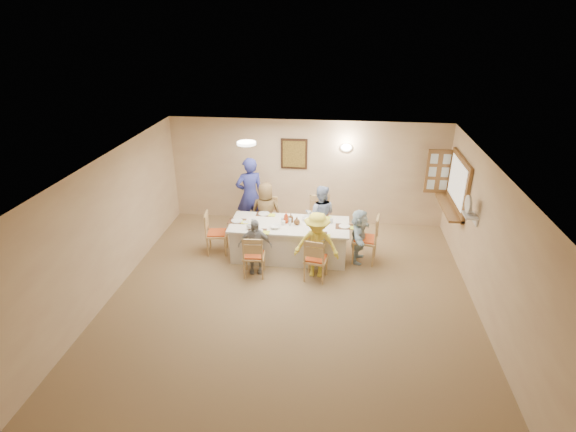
# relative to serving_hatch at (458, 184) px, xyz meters

# --- Properties ---
(ground) EXTENTS (7.00, 7.00, 0.00)m
(ground) POSITION_rel_serving_hatch_xyz_m (-3.21, -2.40, -1.50)
(ground) COLOR #9F7F58
(room_walls) EXTENTS (7.00, 7.00, 7.00)m
(room_walls) POSITION_rel_serving_hatch_xyz_m (-3.21, -2.40, 0.01)
(room_walls) COLOR tan
(room_walls) RESTS_ON ground
(wall_picture) EXTENTS (0.62, 0.05, 0.72)m
(wall_picture) POSITION_rel_serving_hatch_xyz_m (-3.51, 1.06, 0.20)
(wall_picture) COLOR #3C2215
(wall_picture) RESTS_ON room_walls
(wall_sconce) EXTENTS (0.26, 0.09, 0.18)m
(wall_sconce) POSITION_rel_serving_hatch_xyz_m (-2.31, 1.04, 0.40)
(wall_sconce) COLOR white
(wall_sconce) RESTS_ON room_walls
(ceiling_light) EXTENTS (0.36, 0.36, 0.05)m
(ceiling_light) POSITION_rel_serving_hatch_xyz_m (-4.21, -0.90, 0.97)
(ceiling_light) COLOR white
(ceiling_light) RESTS_ON room_walls
(serving_hatch) EXTENTS (0.06, 1.50, 1.15)m
(serving_hatch) POSITION_rel_serving_hatch_xyz_m (0.00, 0.00, 0.00)
(serving_hatch) COLOR brown
(serving_hatch) RESTS_ON room_walls
(hatch_sill) EXTENTS (0.30, 1.50, 0.05)m
(hatch_sill) POSITION_rel_serving_hatch_xyz_m (-0.12, 0.00, -0.53)
(hatch_sill) COLOR brown
(hatch_sill) RESTS_ON room_walls
(shutter_door) EXTENTS (0.55, 0.04, 1.00)m
(shutter_door) POSITION_rel_serving_hatch_xyz_m (-0.26, 0.76, 0.00)
(shutter_door) COLOR brown
(shutter_door) RESTS_ON room_walls
(fan_shelf) EXTENTS (0.22, 0.36, 0.03)m
(fan_shelf) POSITION_rel_serving_hatch_xyz_m (-0.08, -1.35, -0.10)
(fan_shelf) COLOR white
(fan_shelf) RESTS_ON room_walls
(desk_fan) EXTENTS (0.30, 0.30, 0.28)m
(desk_fan) POSITION_rel_serving_hatch_xyz_m (-0.11, -1.35, 0.05)
(desk_fan) COLOR #A5A5A8
(desk_fan) RESTS_ON fan_shelf
(dining_table) EXTENTS (2.43, 1.03, 0.76)m
(dining_table) POSITION_rel_serving_hatch_xyz_m (-3.41, -0.75, -1.12)
(dining_table) COLOR silver
(dining_table) RESTS_ON ground
(chair_back_left) EXTENTS (0.48, 0.48, 0.95)m
(chair_back_left) POSITION_rel_serving_hatch_xyz_m (-4.01, 0.05, -1.03)
(chair_back_left) COLOR tan
(chair_back_left) RESTS_ON ground
(chair_back_right) EXTENTS (0.57, 0.57, 1.03)m
(chair_back_right) POSITION_rel_serving_hatch_xyz_m (-2.81, 0.05, -0.99)
(chair_back_right) COLOR tan
(chair_back_right) RESTS_ON ground
(chair_front_left) EXTENTS (0.46, 0.46, 0.89)m
(chair_front_left) POSITION_rel_serving_hatch_xyz_m (-4.01, -1.55, -1.06)
(chair_front_left) COLOR tan
(chair_front_left) RESTS_ON ground
(chair_front_right) EXTENTS (0.50, 0.50, 0.90)m
(chair_front_right) POSITION_rel_serving_hatch_xyz_m (-2.81, -1.55, -1.05)
(chair_front_right) COLOR tan
(chair_front_right) RESTS_ON ground
(chair_left_end) EXTENTS (0.50, 0.50, 0.93)m
(chair_left_end) POSITION_rel_serving_hatch_xyz_m (-4.96, -0.75, -1.04)
(chair_left_end) COLOR tan
(chair_left_end) RESTS_ON ground
(chair_right_end) EXTENTS (0.57, 0.57, 1.03)m
(chair_right_end) POSITION_rel_serving_hatch_xyz_m (-1.86, -0.75, -0.99)
(chair_right_end) COLOR tan
(chair_right_end) RESTS_ON ground
(diner_back_left) EXTENTS (0.68, 0.45, 1.37)m
(diner_back_left) POSITION_rel_serving_hatch_xyz_m (-4.01, -0.07, -0.81)
(diner_back_left) COLOR brown
(diner_back_left) RESTS_ON ground
(diner_back_right) EXTENTS (0.70, 0.57, 1.36)m
(diner_back_right) POSITION_rel_serving_hatch_xyz_m (-2.81, -0.07, -0.82)
(diner_back_right) COLOR #91A2C8
(diner_back_right) RESTS_ON ground
(diner_front_left) EXTENTS (0.74, 0.46, 1.14)m
(diner_front_left) POSITION_rel_serving_hatch_xyz_m (-4.01, -1.43, -0.93)
(diner_front_left) COLOR gray
(diner_front_left) RESTS_ON ground
(diner_front_right) EXTENTS (0.92, 0.60, 1.34)m
(diner_front_right) POSITION_rel_serving_hatch_xyz_m (-2.81, -1.43, -0.83)
(diner_front_right) COLOR yellow
(diner_front_right) RESTS_ON ground
(diner_right_end) EXTENTS (1.15, 0.64, 1.14)m
(diner_right_end) POSITION_rel_serving_hatch_xyz_m (-1.99, -0.75, -0.93)
(diner_right_end) COLOR silver
(diner_right_end) RESTS_ON ground
(caregiver) EXTENTS (0.98, 0.93, 1.78)m
(caregiver) POSITION_rel_serving_hatch_xyz_m (-4.46, 0.40, -0.61)
(caregiver) COLOR #2E358F
(caregiver) RESTS_ON ground
(placemat_fl) EXTENTS (0.37, 0.27, 0.01)m
(placemat_fl) POSITION_rel_serving_hatch_xyz_m (-4.01, -1.17, -0.74)
(placemat_fl) COLOR #472B19
(placemat_fl) RESTS_ON dining_table
(plate_fl) EXTENTS (0.24, 0.24, 0.02)m
(plate_fl) POSITION_rel_serving_hatch_xyz_m (-4.01, -1.17, -0.73)
(plate_fl) COLOR white
(plate_fl) RESTS_ON dining_table
(napkin_fl) EXTENTS (0.15, 0.15, 0.01)m
(napkin_fl) POSITION_rel_serving_hatch_xyz_m (-3.83, -1.22, -0.73)
(napkin_fl) COLOR #E3F533
(napkin_fl) RESTS_ON dining_table
(placemat_fr) EXTENTS (0.37, 0.27, 0.01)m
(placemat_fr) POSITION_rel_serving_hatch_xyz_m (-2.81, -1.17, -0.74)
(placemat_fr) COLOR #472B19
(placemat_fr) RESTS_ON dining_table
(plate_fr) EXTENTS (0.24, 0.24, 0.01)m
(plate_fr) POSITION_rel_serving_hatch_xyz_m (-2.81, -1.17, -0.73)
(plate_fr) COLOR white
(plate_fr) RESTS_ON dining_table
(napkin_fr) EXTENTS (0.14, 0.14, 0.01)m
(napkin_fr) POSITION_rel_serving_hatch_xyz_m (-2.63, -1.22, -0.73)
(napkin_fr) COLOR #E3F533
(napkin_fr) RESTS_ON dining_table
(placemat_bl) EXTENTS (0.33, 0.25, 0.01)m
(placemat_bl) POSITION_rel_serving_hatch_xyz_m (-4.01, -0.33, -0.74)
(placemat_bl) COLOR #472B19
(placemat_bl) RESTS_ON dining_table
(plate_bl) EXTENTS (0.24, 0.24, 0.02)m
(plate_bl) POSITION_rel_serving_hatch_xyz_m (-4.01, -0.33, -0.73)
(plate_bl) COLOR white
(plate_bl) RESTS_ON dining_table
(napkin_bl) EXTENTS (0.15, 0.15, 0.01)m
(napkin_bl) POSITION_rel_serving_hatch_xyz_m (-3.83, -0.38, -0.73)
(napkin_bl) COLOR #E3F533
(napkin_bl) RESTS_ON dining_table
(placemat_br) EXTENTS (0.36, 0.27, 0.01)m
(placemat_br) POSITION_rel_serving_hatch_xyz_m (-2.81, -0.33, -0.74)
(placemat_br) COLOR #472B19
(placemat_br) RESTS_ON dining_table
(plate_br) EXTENTS (0.25, 0.25, 0.02)m
(plate_br) POSITION_rel_serving_hatch_xyz_m (-2.81, -0.33, -0.73)
(plate_br) COLOR white
(plate_br) RESTS_ON dining_table
(napkin_br) EXTENTS (0.14, 0.14, 0.01)m
(napkin_br) POSITION_rel_serving_hatch_xyz_m (-2.63, -0.38, -0.73)
(napkin_br) COLOR #E3F533
(napkin_br) RESTS_ON dining_table
(placemat_le) EXTENTS (0.36, 0.27, 0.01)m
(placemat_le) POSITION_rel_serving_hatch_xyz_m (-4.51, -0.75, -0.74)
(placemat_le) COLOR #472B19
(placemat_le) RESTS_ON dining_table
(plate_le) EXTENTS (0.24, 0.24, 0.01)m
(plate_le) POSITION_rel_serving_hatch_xyz_m (-4.51, -0.75, -0.73)
(plate_le) COLOR white
(plate_le) RESTS_ON dining_table
(napkin_le) EXTENTS (0.15, 0.15, 0.01)m
(napkin_le) POSITION_rel_serving_hatch_xyz_m (-4.33, -0.80, -0.73)
(napkin_le) COLOR #E3F533
(napkin_le) RESTS_ON dining_table
(placemat_re) EXTENTS (0.36, 0.27, 0.01)m
(placemat_re) POSITION_rel_serving_hatch_xyz_m (-2.29, -0.75, -0.74)
(placemat_re) COLOR #472B19
(placemat_re) RESTS_ON dining_table
(plate_re) EXTENTS (0.23, 0.23, 0.01)m
(plate_re) POSITION_rel_serving_hatch_xyz_m (-2.29, -0.75, -0.73)
(plate_re) COLOR white
(plate_re) RESTS_ON dining_table
(napkin_re) EXTENTS (0.13, 0.13, 0.01)m
(napkin_re) POSITION_rel_serving_hatch_xyz_m (-2.11, -0.80, -0.73)
(napkin_re) COLOR #E3F533
(napkin_re) RESTS_ON dining_table
(teacup_a) EXTENTS (0.21, 0.21, 0.09)m
(teacup_a) POSITION_rel_serving_hatch_xyz_m (-4.18, -1.08, -0.69)
(teacup_a) COLOR white
(teacup_a) RESTS_ON dining_table
(teacup_b) EXTENTS (0.10, 0.10, 0.09)m
(teacup_b) POSITION_rel_serving_hatch_xyz_m (-3.04, -0.26, -0.70)
(teacup_b) COLOR white
(teacup_b) RESTS_ON dining_table
(bowl_a) EXTENTS (0.23, 0.23, 0.05)m
(bowl_a) POSITION_rel_serving_hatch_xyz_m (-3.67, -0.97, -0.71)
(bowl_a) COLOR white
(bowl_a) RESTS_ON dining_table
(bowl_b) EXTENTS (0.23, 0.23, 0.07)m
(bowl_b) POSITION_rel_serving_hatch_xyz_m (-3.06, -0.53, -0.71)
(bowl_b) COLOR white
(bowl_b) RESTS_ON dining_table
(condiment_ketchup) EXTENTS (0.13, 0.13, 0.25)m
(condiment_ketchup) POSITION_rel_serving_hatch_xyz_m (-3.48, -0.71, -0.62)
(condiment_ketchup) COLOR #BE3610
(condiment_ketchup) RESTS_ON dining_table
(condiment_brown) EXTENTS (0.14, 0.14, 0.19)m
(condiment_brown) POSITION_rel_serving_hatch_xyz_m (-3.39, -0.66, -0.64)
(condiment_brown) COLOR #553316
(condiment_brown) RESTS_ON dining_table
(condiment_malt) EXTENTS (0.13, 0.13, 0.17)m
(condiment_malt) POSITION_rel_serving_hatch_xyz_m (-3.26, -0.76, -0.66)
(condiment_malt) COLOR #553316
(condiment_malt) RESTS_ON dining_table
(drinking_glass) EXTENTS (0.07, 0.07, 0.10)m
(drinking_glass) POSITION_rel_serving_hatch_xyz_m (-3.56, -0.70, -0.68)
(drinking_glass) COLOR silver
(drinking_glass) RESTS_ON dining_table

